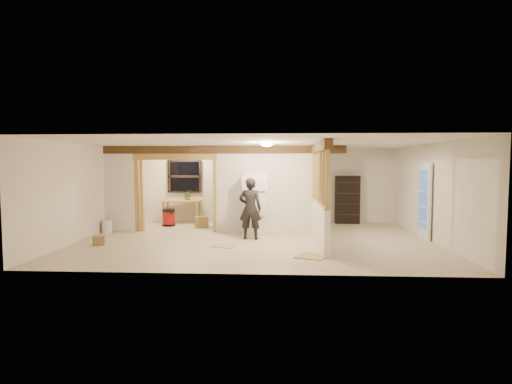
# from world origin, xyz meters

# --- Properties ---
(floor) EXTENTS (9.00, 6.50, 0.01)m
(floor) POSITION_xyz_m (0.00, 0.00, -0.01)
(floor) COLOR #C7B394
(floor) RESTS_ON ground
(ceiling) EXTENTS (9.00, 6.50, 0.01)m
(ceiling) POSITION_xyz_m (0.00, 0.00, 2.50)
(ceiling) COLOR white
(wall_back) EXTENTS (9.00, 0.01, 2.50)m
(wall_back) POSITION_xyz_m (0.00, 3.25, 1.25)
(wall_back) COLOR silver
(wall_back) RESTS_ON floor
(wall_front) EXTENTS (9.00, 0.01, 2.50)m
(wall_front) POSITION_xyz_m (0.00, -3.25, 1.25)
(wall_front) COLOR silver
(wall_front) RESTS_ON floor
(wall_left) EXTENTS (0.01, 6.50, 2.50)m
(wall_left) POSITION_xyz_m (-4.50, 0.00, 1.25)
(wall_left) COLOR silver
(wall_left) RESTS_ON floor
(wall_right) EXTENTS (0.01, 6.50, 2.50)m
(wall_right) POSITION_xyz_m (4.50, 0.00, 1.25)
(wall_right) COLOR silver
(wall_right) RESTS_ON floor
(partition_left_stub) EXTENTS (0.90, 0.12, 2.50)m
(partition_left_stub) POSITION_xyz_m (-4.05, 1.20, 1.25)
(partition_left_stub) COLOR silver
(partition_left_stub) RESTS_ON floor
(partition_center) EXTENTS (2.80, 0.12, 2.50)m
(partition_center) POSITION_xyz_m (0.20, 1.20, 1.25)
(partition_center) COLOR silver
(partition_center) RESTS_ON floor
(doorway_frame) EXTENTS (2.46, 0.14, 2.20)m
(doorway_frame) POSITION_xyz_m (-2.40, 1.20, 1.10)
(doorway_frame) COLOR tan
(doorway_frame) RESTS_ON floor
(header_beam_back) EXTENTS (7.00, 0.18, 0.22)m
(header_beam_back) POSITION_xyz_m (-1.00, 1.20, 2.38)
(header_beam_back) COLOR #51381C
(header_beam_back) RESTS_ON ceiling
(header_beam_right) EXTENTS (0.18, 3.30, 0.22)m
(header_beam_right) POSITION_xyz_m (1.60, -0.40, 2.38)
(header_beam_right) COLOR #51381C
(header_beam_right) RESTS_ON ceiling
(pony_wall) EXTENTS (0.12, 3.20, 1.00)m
(pony_wall) POSITION_xyz_m (1.60, -0.40, 0.50)
(pony_wall) COLOR silver
(pony_wall) RESTS_ON floor
(stud_partition) EXTENTS (0.14, 3.20, 1.32)m
(stud_partition) POSITION_xyz_m (1.60, -0.40, 1.66)
(stud_partition) COLOR tan
(stud_partition) RESTS_ON pony_wall
(window_back) EXTENTS (1.12, 0.10, 1.10)m
(window_back) POSITION_xyz_m (-2.60, 3.17, 1.55)
(window_back) COLOR black
(window_back) RESTS_ON wall_back
(french_door) EXTENTS (0.12, 0.86, 2.00)m
(french_door) POSITION_xyz_m (4.42, 0.40, 1.00)
(french_door) COLOR white
(french_door) RESTS_ON floor
(ceiling_dome_main) EXTENTS (0.36, 0.36, 0.16)m
(ceiling_dome_main) POSITION_xyz_m (0.30, -0.50, 2.48)
(ceiling_dome_main) COLOR #FFEABF
(ceiling_dome_main) RESTS_ON ceiling
(ceiling_dome_util) EXTENTS (0.32, 0.32, 0.14)m
(ceiling_dome_util) POSITION_xyz_m (-2.50, 2.30, 2.48)
(ceiling_dome_util) COLOR #FFEABF
(ceiling_dome_util) RESTS_ON ceiling
(hanging_bulb) EXTENTS (0.07, 0.07, 0.07)m
(hanging_bulb) POSITION_xyz_m (-2.00, 1.60, 2.18)
(hanging_bulb) COLOR #FFD88C
(hanging_bulb) RESTS_ON ceiling
(refrigerator) EXTENTS (0.69, 0.67, 1.68)m
(refrigerator) POSITION_xyz_m (-0.05, 0.80, 0.84)
(refrigerator) COLOR silver
(refrigerator) RESTS_ON floor
(woman) EXTENTS (0.61, 0.41, 1.62)m
(woman) POSITION_xyz_m (-0.15, 0.09, 0.81)
(woman) COLOR black
(woman) RESTS_ON floor
(work_table) EXTENTS (1.28, 0.76, 0.76)m
(work_table) POSITION_xyz_m (-2.63, 2.87, 0.38)
(work_table) COLOR tan
(work_table) RESTS_ON floor
(potted_plant) EXTENTS (0.32, 0.28, 0.36)m
(potted_plant) POSITION_xyz_m (-2.44, 2.96, 0.94)
(potted_plant) COLOR #3F7331
(potted_plant) RESTS_ON work_table
(shop_vac) EXTENTS (0.45, 0.45, 0.55)m
(shop_vac) POSITION_xyz_m (-2.90, 2.21, 0.28)
(shop_vac) COLOR #9C100D
(shop_vac) RESTS_ON floor
(bookshelf) EXTENTS (0.79, 0.26, 1.59)m
(bookshelf) POSITION_xyz_m (2.88, 3.05, 0.79)
(bookshelf) COLOR black
(bookshelf) RESTS_ON floor
(bucket) EXTENTS (0.29, 0.29, 0.36)m
(bucket) POSITION_xyz_m (-4.33, 0.86, 0.18)
(bucket) COLOR white
(bucket) RESTS_ON floor
(box_util_a) EXTENTS (0.47, 0.42, 0.34)m
(box_util_a) POSITION_xyz_m (-1.79, 1.94, 0.17)
(box_util_a) COLOR #967748
(box_util_a) RESTS_ON floor
(box_util_b) EXTENTS (0.40, 0.40, 0.31)m
(box_util_b) POSITION_xyz_m (-3.99, 1.72, 0.15)
(box_util_b) COLOR #967748
(box_util_b) RESTS_ON floor
(box_front) EXTENTS (0.32, 0.28, 0.23)m
(box_front) POSITION_xyz_m (-3.77, -0.85, 0.11)
(box_front) COLOR #967748
(box_front) RESTS_ON floor
(floor_panel_near) EXTENTS (0.78, 0.78, 0.02)m
(floor_panel_near) POSITION_xyz_m (1.29, -1.83, 0.01)
(floor_panel_near) COLOR tan
(floor_panel_near) RESTS_ON floor
(floor_panel_far) EXTENTS (0.63, 0.56, 0.02)m
(floor_panel_far) POSITION_xyz_m (-0.72, -0.87, 0.01)
(floor_panel_far) COLOR tan
(floor_panel_far) RESTS_ON floor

